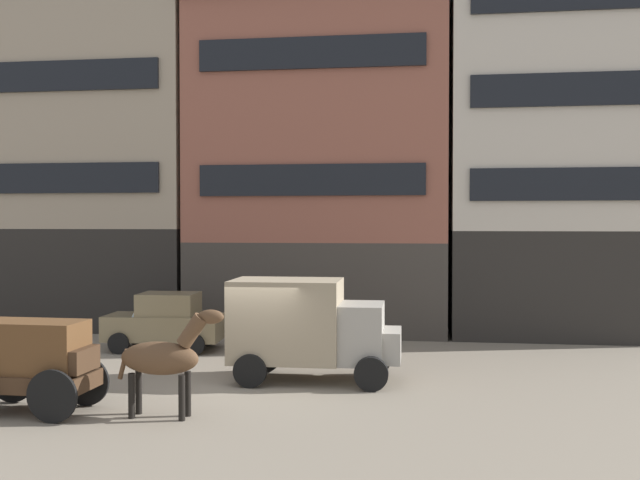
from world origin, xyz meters
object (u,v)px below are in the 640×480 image
at_px(sedan_dark, 165,321).
at_px(fire_hydrant_curbside, 289,330).
at_px(draft_horse, 164,357).
at_px(delivery_truck_near, 309,326).
at_px(cargo_wagon, 33,359).

xyz_separation_m(sedan_dark, fire_hydrant_curbside, (3.71, 1.80, -0.49)).
bearing_deg(sedan_dark, fire_hydrant_curbside, 25.91).
distance_m(draft_horse, delivery_truck_near, 4.59).
height_order(sedan_dark, fire_hydrant_curbside, sedan_dark).
xyz_separation_m(delivery_truck_near, sedan_dark, (-5.24, 3.80, -0.51)).
height_order(delivery_truck_near, fire_hydrant_curbside, delivery_truck_near).
bearing_deg(delivery_truck_near, cargo_wagon, -144.71).
bearing_deg(draft_horse, fire_hydrant_curbside, 84.22).
relative_size(cargo_wagon, sedan_dark, 0.78).
bearing_deg(delivery_truck_near, sedan_dark, 144.05).
relative_size(draft_horse, fire_hydrant_curbside, 2.83).
height_order(delivery_truck_near, sedan_dark, delivery_truck_near).
bearing_deg(sedan_dark, cargo_wagon, -91.48).
xyz_separation_m(delivery_truck_near, fire_hydrant_curbside, (-1.53, 5.60, -1.00)).
height_order(draft_horse, sedan_dark, draft_horse).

